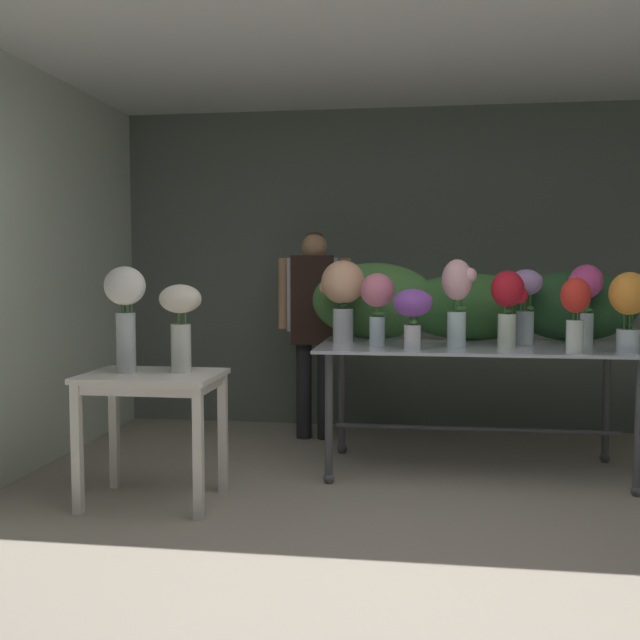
# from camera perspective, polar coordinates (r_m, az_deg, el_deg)

# --- Properties ---
(ground_plane) EXTENTS (7.15, 7.15, 0.00)m
(ground_plane) POSITION_cam_1_polar(r_m,az_deg,el_deg) (4.69, 7.15, -12.49)
(ground_plane) COLOR #9E9384
(wall_back) EXTENTS (5.06, 0.12, 2.66)m
(wall_back) POSITION_cam_1_polar(r_m,az_deg,el_deg) (6.12, 7.49, 4.01)
(wall_back) COLOR slate
(wall_back) RESTS_ON ground
(wall_left) EXTENTS (0.12, 3.37, 2.66)m
(wall_left) POSITION_cam_1_polar(r_m,az_deg,el_deg) (5.19, -21.95, 3.73)
(wall_left) COLOR silver
(wall_left) RESTS_ON ground
(ceiling_slab) EXTENTS (5.18, 3.37, 0.12)m
(ceiling_slab) POSITION_cam_1_polar(r_m,az_deg,el_deg) (4.71, 7.47, 21.17)
(ceiling_slab) COLOR silver
(ceiling_slab) RESTS_ON wall_back
(display_table_glass) EXTENTS (2.03, 0.95, 0.85)m
(display_table_glass) POSITION_cam_1_polar(r_m,az_deg,el_deg) (4.80, 12.21, -3.38)
(display_table_glass) COLOR silver
(display_table_glass) RESTS_ON ground
(side_table_white) EXTENTS (0.76, 0.56, 0.75)m
(side_table_white) POSITION_cam_1_polar(r_m,az_deg,el_deg) (4.21, -13.12, -5.52)
(side_table_white) COLOR silver
(side_table_white) RESTS_ON ground
(florist) EXTENTS (0.57, 0.24, 1.62)m
(florist) POSITION_cam_1_polar(r_m,az_deg,el_deg) (5.60, -0.46, 0.60)
(florist) COLOR #232328
(florist) RESTS_ON ground
(foliage_backdrop) EXTENTS (2.23, 0.31, 0.54)m
(foliage_backdrop) POSITION_cam_1_polar(r_m,az_deg,el_deg) (5.11, 11.28, 1.22)
(foliage_backdrop) COLOR #477F3D
(foliage_backdrop) RESTS_ON display_table_glass
(vase_sunset_lilies) EXTENTS (0.23, 0.23, 0.48)m
(vase_sunset_lilies) POSITION_cam_1_polar(r_m,az_deg,el_deg) (4.60, 23.27, 1.19)
(vase_sunset_lilies) COLOR silver
(vase_sunset_lilies) RESTS_ON display_table_glass
(vase_fuchsia_ranunculus) EXTENTS (0.23, 0.21, 0.52)m
(vase_fuchsia_ranunculus) POSITION_cam_1_polar(r_m,az_deg,el_deg) (5.01, 20.29, 2.05)
(vase_fuchsia_ranunculus) COLOR silver
(vase_fuchsia_ranunculus) RESTS_ON display_table_glass
(vase_violet_snapdragons) EXTENTS (0.24, 0.24, 0.37)m
(vase_violet_snapdragons) POSITION_cam_1_polar(r_m,az_deg,el_deg) (4.43, 7.37, 0.84)
(vase_violet_snapdragons) COLOR silver
(vase_violet_snapdragons) RESTS_ON display_table_glass
(vase_crimson_anemones) EXTENTS (0.23, 0.21, 0.49)m
(vase_crimson_anemones) POSITION_cam_1_polar(r_m,az_deg,el_deg) (4.66, 14.68, 1.47)
(vase_crimson_anemones) COLOR silver
(vase_crimson_anemones) RESTS_ON display_table_glass
(vase_rosy_hydrangea) EXTENTS (0.22, 0.22, 0.47)m
(vase_rosy_hydrangea) POSITION_cam_1_polar(r_m,az_deg,el_deg) (4.64, 4.56, 1.68)
(vase_rosy_hydrangea) COLOR silver
(vase_rosy_hydrangea) RESTS_ON display_table_glass
(vase_lilac_tulips) EXTENTS (0.23, 0.21, 0.49)m
(vase_lilac_tulips) POSITION_cam_1_polar(r_m,az_deg,el_deg) (4.91, 15.98, 1.76)
(vase_lilac_tulips) COLOR silver
(vase_lilac_tulips) RESTS_ON display_table_glass
(vase_scarlet_stock) EXTENTS (0.17, 0.17, 0.44)m
(vase_scarlet_stock) POSITION_cam_1_polar(r_m,az_deg,el_deg) (4.46, 19.58, 0.87)
(vase_scarlet_stock) COLOR silver
(vase_scarlet_stock) RESTS_ON display_table_glass
(vase_blush_roses) EXTENTS (0.22, 0.19, 0.55)m
(vase_blush_roses) POSITION_cam_1_polar(r_m,az_deg,el_deg) (4.60, 10.84, 1.92)
(vase_blush_roses) COLOR silver
(vase_blush_roses) RESTS_ON display_table_glass
(vase_peach_peonies) EXTENTS (0.33, 0.30, 0.55)m
(vase_peach_peonies) POSITION_cam_1_polar(r_m,az_deg,el_deg) (4.86, 1.85, 2.33)
(vase_peach_peonies) COLOR silver
(vase_peach_peonies) RESTS_ON display_table_glass
(vase_white_roses_tall) EXTENTS (0.23, 0.23, 0.60)m
(vase_white_roses_tall) POSITION_cam_1_polar(r_m,az_deg,el_deg) (4.21, -15.19, 1.10)
(vase_white_roses_tall) COLOR silver
(vase_white_roses_tall) RESTS_ON side_table_white
(vase_cream_lisianthus_tall) EXTENTS (0.24, 0.24, 0.50)m
(vase_cream_lisianthus_tall) POSITION_cam_1_polar(r_m,az_deg,el_deg) (4.16, -10.96, 0.21)
(vase_cream_lisianthus_tall) COLOR silver
(vase_cream_lisianthus_tall) RESTS_ON side_table_white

